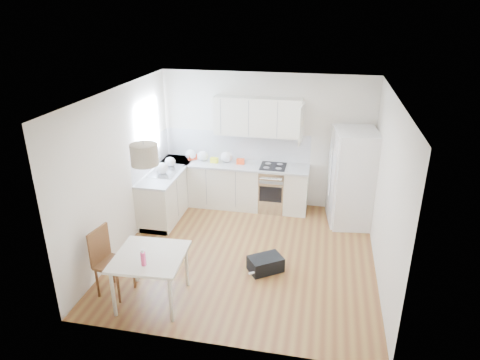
# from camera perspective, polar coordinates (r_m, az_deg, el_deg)

# --- Properties ---
(floor) EXTENTS (4.20, 4.20, 0.00)m
(floor) POSITION_cam_1_polar(r_m,az_deg,el_deg) (7.31, 0.80, -9.83)
(floor) COLOR brown
(floor) RESTS_ON ground
(ceiling) EXTENTS (4.20, 4.20, 0.00)m
(ceiling) POSITION_cam_1_polar(r_m,az_deg,el_deg) (6.28, 0.93, 11.42)
(ceiling) COLOR white
(ceiling) RESTS_ON wall_back
(wall_back) EXTENTS (4.20, 0.00, 4.20)m
(wall_back) POSITION_cam_1_polar(r_m,az_deg,el_deg) (8.63, 3.47, 5.26)
(wall_back) COLOR white
(wall_back) RESTS_ON floor
(wall_left) EXTENTS (0.00, 4.20, 4.20)m
(wall_left) POSITION_cam_1_polar(r_m,az_deg,el_deg) (7.34, -15.48, 1.26)
(wall_left) COLOR white
(wall_left) RESTS_ON floor
(wall_right) EXTENTS (0.00, 4.20, 4.20)m
(wall_right) POSITION_cam_1_polar(r_m,az_deg,el_deg) (6.65, 18.93, -1.41)
(wall_right) COLOR white
(wall_right) RESTS_ON floor
(window_glassblock) EXTENTS (0.02, 1.00, 1.00)m
(window_glassblock) POSITION_cam_1_polar(r_m,az_deg,el_deg) (8.19, -12.17, 6.75)
(window_glassblock) COLOR #BFE0F9
(window_glassblock) RESTS_ON wall_left
(cabinets_back) EXTENTS (3.00, 0.60, 0.88)m
(cabinets_back) POSITION_cam_1_polar(r_m,az_deg,el_deg) (8.77, -0.83, -0.76)
(cabinets_back) COLOR white
(cabinets_back) RESTS_ON floor
(cabinets_left) EXTENTS (0.60, 1.80, 0.88)m
(cabinets_left) POSITION_cam_1_polar(r_m,az_deg,el_deg) (8.57, -9.56, -1.67)
(cabinets_left) COLOR white
(cabinets_left) RESTS_ON floor
(counter_back) EXTENTS (3.02, 0.64, 0.04)m
(counter_back) POSITION_cam_1_polar(r_m,az_deg,el_deg) (8.60, -0.85, 2.06)
(counter_back) COLOR silver
(counter_back) RESTS_ON cabinets_back
(counter_left) EXTENTS (0.64, 1.82, 0.04)m
(counter_left) POSITION_cam_1_polar(r_m,az_deg,el_deg) (8.39, -9.76, 1.19)
(counter_left) COLOR silver
(counter_left) RESTS_ON cabinets_left
(backsplash_back) EXTENTS (3.00, 0.01, 0.58)m
(backsplash_back) POSITION_cam_1_polar(r_m,az_deg,el_deg) (8.77, -0.45, 4.62)
(backsplash_back) COLOR white
(backsplash_back) RESTS_ON wall_back
(backsplash_left) EXTENTS (0.01, 1.80, 0.58)m
(backsplash_left) POSITION_cam_1_polar(r_m,az_deg,el_deg) (8.40, -11.78, 3.30)
(backsplash_left) COLOR white
(backsplash_left) RESTS_ON wall_left
(upper_cabinets) EXTENTS (1.70, 0.32, 0.75)m
(upper_cabinets) POSITION_cam_1_polar(r_m,az_deg,el_deg) (8.36, 2.37, 8.44)
(upper_cabinets) COLOR white
(upper_cabinets) RESTS_ON wall_back
(range_oven) EXTENTS (0.50, 0.61, 0.88)m
(range_oven) POSITION_cam_1_polar(r_m,az_deg,el_deg) (8.65, 4.35, -1.18)
(range_oven) COLOR #B9BBBE
(range_oven) RESTS_ON floor
(sink) EXTENTS (0.50, 0.80, 0.16)m
(sink) POSITION_cam_1_polar(r_m,az_deg,el_deg) (8.34, -9.89, 1.17)
(sink) COLOR #B9BBBE
(sink) RESTS_ON counter_left
(refrigerator) EXTENTS (0.97, 1.01, 1.81)m
(refrigerator) POSITION_cam_1_polar(r_m,az_deg,el_deg) (8.20, 14.85, 0.28)
(refrigerator) COLOR white
(refrigerator) RESTS_ON floor
(dining_table) EXTENTS (0.99, 0.99, 0.74)m
(dining_table) POSITION_cam_1_polar(r_m,az_deg,el_deg) (6.07, -11.91, -10.43)
(dining_table) COLOR beige
(dining_table) RESTS_ON floor
(dining_chair) EXTENTS (0.49, 0.49, 1.01)m
(dining_chair) POSITION_cam_1_polar(r_m,az_deg,el_deg) (6.43, -16.50, -10.51)
(dining_chair) COLOR #512E18
(dining_chair) RESTS_ON floor
(drink_bottle) EXTENTS (0.07, 0.07, 0.23)m
(drink_bottle) POSITION_cam_1_polar(r_m,az_deg,el_deg) (5.78, -12.79, -10.04)
(drink_bottle) COLOR #E43F75
(drink_bottle) RESTS_ON dining_table
(gym_bag) EXTENTS (0.61, 0.57, 0.24)m
(gym_bag) POSITION_cam_1_polar(r_m,az_deg,el_deg) (6.86, 3.42, -11.10)
(gym_bag) COLOR black
(gym_bag) RESTS_ON floor
(pendant_lamp) EXTENTS (0.39, 0.39, 0.27)m
(pendant_lamp) POSITION_cam_1_polar(r_m,az_deg,el_deg) (5.42, -12.65, 3.32)
(pendant_lamp) COLOR tan
(pendant_lamp) RESTS_ON ceiling
(grocery_bag_a) EXTENTS (0.23, 0.20, 0.21)m
(grocery_bag_a) POSITION_cam_1_polar(r_m,az_deg,el_deg) (8.86, -6.57, 3.41)
(grocery_bag_a) COLOR white
(grocery_bag_a) RESTS_ON counter_back
(grocery_bag_b) EXTENTS (0.23, 0.20, 0.21)m
(grocery_bag_b) POSITION_cam_1_polar(r_m,az_deg,el_deg) (8.75, -4.98, 3.20)
(grocery_bag_b) COLOR white
(grocery_bag_b) RESTS_ON counter_back
(grocery_bag_c) EXTENTS (0.25, 0.21, 0.22)m
(grocery_bag_c) POSITION_cam_1_polar(r_m,az_deg,el_deg) (8.65, -1.80, 3.10)
(grocery_bag_c) COLOR white
(grocery_bag_c) RESTS_ON counter_back
(grocery_bag_d) EXTENTS (0.21, 0.18, 0.19)m
(grocery_bag_d) POSITION_cam_1_polar(r_m,az_deg,el_deg) (8.54, -9.29, 2.42)
(grocery_bag_d) COLOR white
(grocery_bag_d) RESTS_ON counter_back
(grocery_bag_e) EXTENTS (0.25, 0.21, 0.22)m
(grocery_bag_e) POSITION_cam_1_polar(r_m,az_deg,el_deg) (8.19, -10.37, 1.57)
(grocery_bag_e) COLOR white
(grocery_bag_e) RESTS_ON counter_left
(snack_orange) EXTENTS (0.16, 0.10, 0.11)m
(snack_orange) POSITION_cam_1_polar(r_m,az_deg,el_deg) (8.56, 0.07, 2.49)
(snack_orange) COLOR #F24115
(snack_orange) RESTS_ON counter_back
(snack_yellow) EXTENTS (0.16, 0.11, 0.10)m
(snack_yellow) POSITION_cam_1_polar(r_m,az_deg,el_deg) (8.65, -3.45, 2.66)
(snack_yellow) COLOR yellow
(snack_yellow) RESTS_ON counter_back
(snack_red) EXTENTS (0.21, 0.19, 0.12)m
(snack_red) POSITION_cam_1_polar(r_m,az_deg,el_deg) (8.86, -6.37, 3.11)
(snack_red) COLOR red
(snack_red) RESTS_ON counter_back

